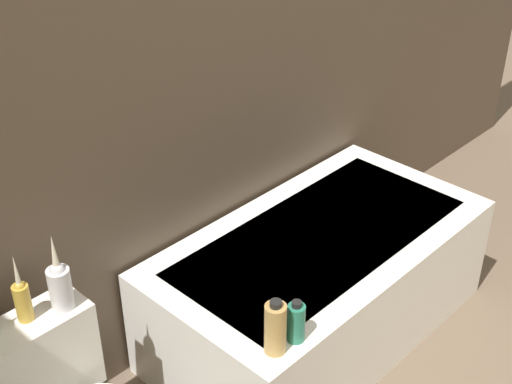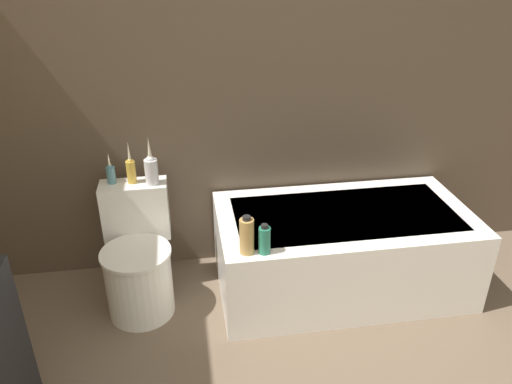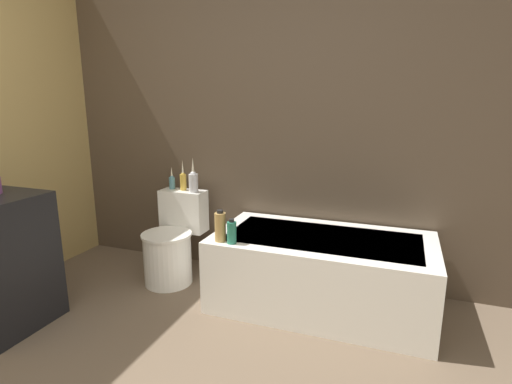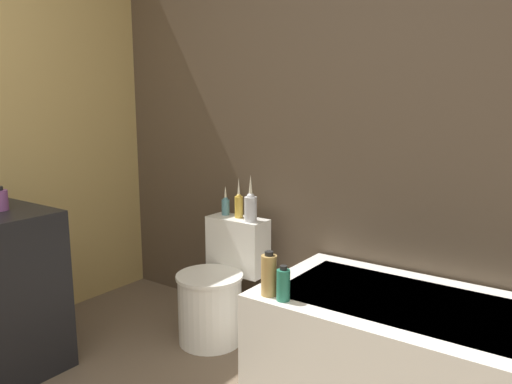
% 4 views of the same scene
% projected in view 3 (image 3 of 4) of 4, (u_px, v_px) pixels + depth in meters
% --- Properties ---
extents(wall_back_tiled, '(6.40, 0.06, 2.60)m').
position_uv_depth(wall_back_tiled, '(244.00, 117.00, 3.23)').
color(wall_back_tiled, brown).
rests_on(wall_back_tiled, ground_plane).
extents(bathtub, '(1.49, 0.80, 0.51)m').
position_uv_depth(bathtub, '(321.00, 271.00, 2.80)').
color(bathtub, white).
rests_on(bathtub, ground).
extents(toilet, '(0.39, 0.55, 0.70)m').
position_uv_depth(toilet, '(172.00, 244.00, 3.21)').
color(toilet, white).
rests_on(toilet, ground).
extents(vase_gold, '(0.05, 0.05, 0.19)m').
position_uv_depth(vase_gold, '(172.00, 181.00, 3.35)').
color(vase_gold, teal).
rests_on(vase_gold, toilet).
extents(vase_silver, '(0.05, 0.05, 0.25)m').
position_uv_depth(vase_silver, '(183.00, 180.00, 3.29)').
color(vase_silver, gold).
rests_on(vase_silver, toilet).
extents(vase_bronze, '(0.08, 0.08, 0.28)m').
position_uv_depth(vase_bronze, '(193.00, 181.00, 3.22)').
color(vase_bronze, silver).
rests_on(vase_bronze, toilet).
extents(shampoo_bottle_tall, '(0.07, 0.07, 0.21)m').
position_uv_depth(shampoo_bottle_tall, '(220.00, 227.00, 2.65)').
color(shampoo_bottle_tall, tan).
rests_on(shampoo_bottle_tall, bathtub).
extents(shampoo_bottle_short, '(0.06, 0.06, 0.17)m').
position_uv_depth(shampoo_bottle_short, '(232.00, 232.00, 2.61)').
color(shampoo_bottle_short, '#267259').
rests_on(shampoo_bottle_short, bathtub).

